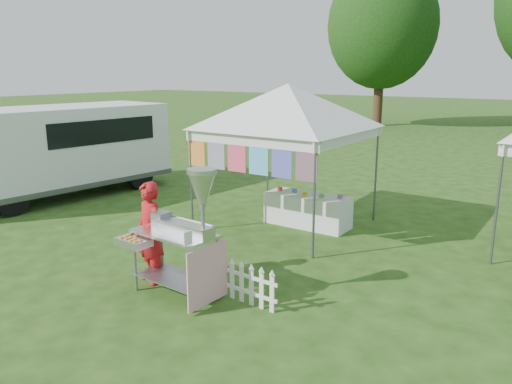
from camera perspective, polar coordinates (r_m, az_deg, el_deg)
The scene contains 8 objects.
ground at distance 8.23m, azimuth -9.52°, elevation -9.74°, with size 120.00×120.00×0.00m, color #214112.
canopy_main at distance 10.35m, azimuth 3.67°, elevation 12.21°, with size 4.24×4.24×3.45m.
tree_left at distance 31.58m, azimuth 14.23°, elevation 17.96°, with size 6.40×6.40×9.53m.
donut_cart at distance 7.12m, azimuth -8.30°, elevation -3.52°, with size 1.45×0.92×1.96m.
vendor at distance 7.90m, azimuth -12.06°, elevation -4.61°, with size 0.59×0.39×1.61m, color red.
cargo_van at distance 14.24m, azimuth -21.03°, elevation 4.75°, with size 2.85×5.84×2.34m.
picket_fence at distance 7.37m, azimuth -2.75°, elevation -10.01°, with size 1.62×0.12×0.56m.
display_table at distance 10.76m, azimuth 5.92°, elevation -2.08°, with size 1.80×0.70×0.68m, color white.
Camera 1 is at (5.34, -5.36, 3.24)m, focal length 35.00 mm.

